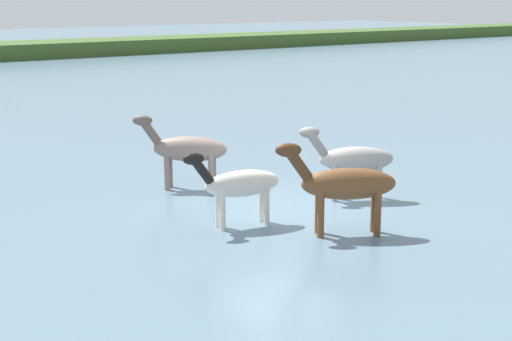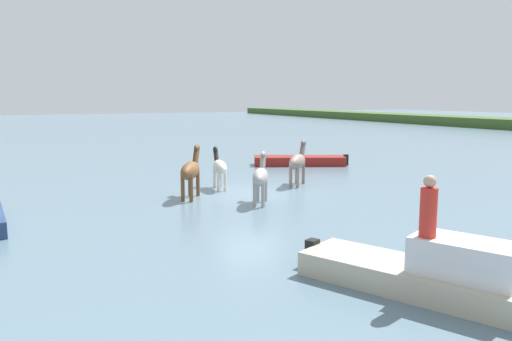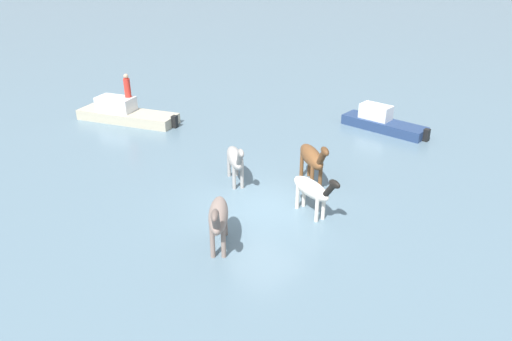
% 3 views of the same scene
% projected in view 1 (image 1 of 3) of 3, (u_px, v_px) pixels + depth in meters
% --- Properties ---
extents(ground_plane, '(199.13, 199.13, 0.00)m').
position_uv_depth(ground_plane, '(275.00, 207.00, 17.52)').
color(ground_plane, slate).
extents(horse_lead, '(2.00, 1.97, 1.89)m').
position_uv_depth(horse_lead, '(186.00, 149.00, 18.93)').
color(horse_lead, gray).
rests_on(horse_lead, ground_plane).
extents(horse_pinto_flank, '(2.13, 1.56, 1.79)m').
position_uv_depth(horse_pinto_flank, '(353.00, 159.00, 18.00)').
color(horse_pinto_flank, '#9E9993').
rests_on(horse_pinto_flank, ground_plane).
extents(horse_rear_stallion, '(2.18, 0.87, 1.69)m').
position_uv_depth(horse_rear_stallion, '(239.00, 184.00, 15.88)').
color(horse_rear_stallion, silver).
rests_on(horse_rear_stallion, ground_plane).
extents(horse_mid_herd, '(2.31, 1.68, 1.95)m').
position_uv_depth(horse_mid_herd, '(344.00, 184.00, 15.28)').
color(horse_mid_herd, brown).
rests_on(horse_mid_herd, ground_plane).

